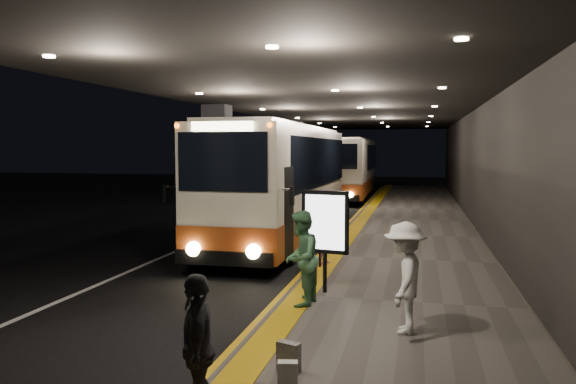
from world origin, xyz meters
The scene contains 18 objects.
ground centered at (0.00, 0.00, 0.00)m, with size 90.00×90.00×0.00m, color black.
lane_line_white centered at (-1.80, 5.00, 0.01)m, with size 0.12×50.00×0.01m, color silver.
kerb_stripe_yellow centered at (2.35, 5.00, 0.01)m, with size 0.18×50.00×0.01m, color gold.
sidewalk centered at (4.75, 5.00, 0.07)m, with size 4.50×50.00×0.15m, color #514C44.
tactile_strip centered at (2.85, 5.00, 0.16)m, with size 0.50×50.00×0.01m, color gold.
terminal_wall centered at (7.00, 5.00, 3.00)m, with size 0.10×50.00×6.00m, color black.
support_columns centered at (-1.50, 4.00, 2.20)m, with size 0.80×24.80×4.40m.
canopy centered at (2.50, 5.00, 4.60)m, with size 9.00×50.00×0.40m, color black.
coach_main centered at (0.77, 3.83, 1.72)m, with size 2.47×11.54×3.58m.
coach_second centered at (1.08, 19.49, 1.64)m, with size 2.50×10.95×3.43m.
passenger_boarding centered at (2.80, -0.22, 0.92)m, with size 0.56×0.37×1.53m, color #C75D96.
passenger_waiting_green centered at (2.96, -3.83, 1.01)m, with size 0.84×0.52×1.72m, color #447A50.
passenger_waiting_white centered at (4.82, -4.94, 1.01)m, with size 1.11×0.51×1.72m, color silver.
passenger_waiting_grey centered at (2.80, -8.30, 0.93)m, with size 0.92×0.47×1.56m, color #45464A.
bag_polka centered at (3.42, -6.80, 0.33)m, with size 0.30×0.13×0.37m, color black.
bag_plain centered at (3.52, -7.26, 0.30)m, with size 0.24×0.14×0.30m, color silver.
info_sign centered at (3.24, -2.84, 1.51)m, with size 0.95×0.29×2.01m.
stanchion_post centered at (2.75, -0.59, 0.69)m, with size 0.05×0.05×1.08m, color black.
Camera 1 is at (4.99, -13.60, 2.99)m, focal length 35.00 mm.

